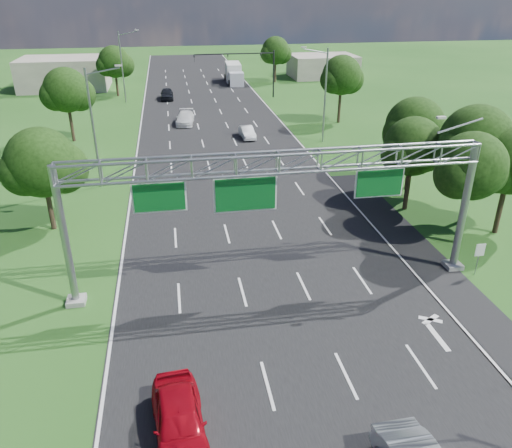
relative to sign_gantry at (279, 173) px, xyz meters
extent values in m
plane|color=#1E4C16|center=(-0.33, 18.00, -6.89)|extent=(220.00, 220.00, 0.00)
cube|color=black|center=(-0.33, 18.00, -6.89)|extent=(18.00, 180.00, 0.02)
cube|color=black|center=(9.87, 2.00, -6.89)|extent=(3.00, 30.00, 0.02)
cube|color=gray|center=(11.17, 0.00, -6.74)|extent=(1.00, 1.00, 0.30)
cylinder|color=gray|center=(11.17, 0.00, -2.89)|extent=(0.44, 0.44, 8.00)
cube|color=gray|center=(-11.33, 0.00, -6.74)|extent=(1.00, 1.00, 0.30)
cylinder|color=gray|center=(-11.33, 0.00, -2.89)|extent=(0.40, 0.40, 8.00)
cylinder|color=gray|center=(9.97, 0.00, 2.11)|extent=(2.54, 0.12, 0.79)
cube|color=beige|center=(8.77, 0.00, 2.61)|extent=(0.50, 0.22, 0.12)
cube|color=white|center=(-6.33, -0.02, -0.89)|extent=(2.80, 0.05, 1.70)
cube|color=#0A561E|center=(-6.33, -0.08, -0.89)|extent=(2.62, 0.05, 1.52)
cube|color=white|center=(-1.83, -0.02, -1.04)|extent=(3.40, 0.05, 2.00)
cube|color=#0A561E|center=(-1.83, -0.08, -1.04)|extent=(3.22, 0.05, 1.82)
cube|color=white|center=(5.67, -0.02, -0.89)|extent=(2.80, 0.05, 1.70)
cube|color=#0A561E|center=(5.67, -0.08, -0.89)|extent=(2.62, 0.05, 1.52)
cylinder|color=gray|center=(12.07, -1.00, -5.89)|extent=(0.06, 0.06, 2.00)
cube|color=white|center=(12.07, -1.03, -5.19)|extent=(0.60, 0.04, 0.80)
cylinder|color=black|center=(10.67, 53.00, -3.39)|extent=(0.24, 0.24, 7.00)
cylinder|color=black|center=(4.67, 53.00, -0.29)|extent=(12.00, 0.18, 0.18)
imported|color=black|center=(-1.33, 53.00, -0.84)|extent=(0.18, 0.22, 1.10)
imported|color=black|center=(3.67, 53.00, -0.84)|extent=(0.18, 0.22, 1.10)
imported|color=black|center=(8.67, 53.00, -0.84)|extent=(0.18, 0.22, 1.10)
cylinder|color=gray|center=(-11.83, 18.00, -1.89)|extent=(0.20, 0.20, 10.00)
cylinder|color=gray|center=(-10.53, 18.00, 2.81)|extent=(2.78, 0.12, 0.60)
cube|color=beige|center=(-9.23, 18.00, 3.21)|extent=(0.55, 0.22, 0.12)
cylinder|color=gray|center=(-11.83, 53.00, -1.89)|extent=(0.20, 0.20, 10.00)
cylinder|color=gray|center=(-10.53, 53.00, 2.81)|extent=(2.78, 0.12, 0.60)
cube|color=beige|center=(-9.23, 53.00, 3.21)|extent=(0.55, 0.22, 0.12)
cylinder|color=gray|center=(11.17, 28.00, -1.89)|extent=(0.20, 0.20, 10.00)
cylinder|color=gray|center=(9.87, 28.00, 2.81)|extent=(2.78, 0.12, 0.60)
cube|color=beige|center=(8.57, 28.00, 3.21)|extent=(0.55, 0.22, 0.12)
cylinder|color=#2D2116|center=(13.17, 3.00, -5.02)|extent=(0.36, 0.36, 3.74)
sphere|color=black|center=(13.17, 3.00, -1.39)|extent=(4.40, 4.40, 4.40)
sphere|color=black|center=(14.27, 3.40, -1.94)|extent=(3.30, 3.30, 3.30)
sphere|color=black|center=(12.18, 2.70, -1.83)|extent=(3.08, 3.08, 3.08)
cylinder|color=#2D2116|center=(15.17, 6.00, -4.80)|extent=(0.36, 0.36, 4.18)
sphere|color=black|center=(15.17, 6.00, -0.71)|extent=(5.00, 5.00, 5.00)
sphere|color=black|center=(16.42, 6.40, -1.34)|extent=(3.75, 3.75, 3.75)
sphere|color=black|center=(14.04, 5.70, -1.21)|extent=(3.50, 3.50, 3.50)
cylinder|color=#2D2116|center=(12.17, 9.00, -5.24)|extent=(0.36, 0.36, 3.30)
sphere|color=black|center=(12.17, 9.00, -1.83)|extent=(4.40, 4.40, 4.40)
sphere|color=black|center=(13.27, 9.40, -2.38)|extent=(3.30, 3.30, 3.30)
sphere|color=black|center=(11.18, 8.70, -2.27)|extent=(3.08, 3.08, 3.08)
cylinder|color=#2D2116|center=(16.67, 4.00, -5.13)|extent=(0.36, 0.36, 3.52)
sphere|color=black|center=(16.67, 4.00, -1.53)|extent=(4.60, 4.60, 4.60)
sphere|color=black|center=(15.63, 3.70, -1.99)|extent=(3.22, 3.22, 3.22)
cylinder|color=#2D2116|center=(14.17, 13.00, -5.13)|extent=(0.36, 0.36, 3.52)
sphere|color=black|center=(14.17, 13.00, -1.45)|extent=(4.80, 4.80, 4.80)
sphere|color=black|center=(15.37, 13.40, -2.05)|extent=(3.60, 3.60, 3.60)
sphere|color=black|center=(13.09, 12.70, -1.93)|extent=(3.36, 3.36, 3.36)
cylinder|color=#2D2116|center=(-14.33, 10.00, -5.35)|extent=(0.36, 0.36, 3.08)
sphere|color=black|center=(-14.33, 10.00, -1.89)|extent=(4.80, 4.80, 4.80)
sphere|color=black|center=(-13.13, 10.40, -2.49)|extent=(3.60, 3.60, 3.60)
sphere|color=black|center=(-15.41, 9.70, -2.37)|extent=(3.36, 3.36, 3.36)
cylinder|color=#2D2116|center=(-16.33, 33.00, -5.02)|extent=(0.36, 0.36, 3.74)
sphere|color=black|center=(-16.33, 33.00, -1.23)|extent=(4.80, 4.80, 4.80)
sphere|color=black|center=(-15.13, 33.40, -1.83)|extent=(3.60, 3.60, 3.60)
sphere|color=black|center=(-17.41, 32.70, -1.71)|extent=(3.36, 3.36, 3.36)
cylinder|color=#2D2116|center=(-13.33, 58.00, -5.24)|extent=(0.36, 0.36, 3.30)
sphere|color=black|center=(-13.33, 58.00, -1.67)|extent=(4.80, 4.80, 4.80)
sphere|color=black|center=(-12.13, 58.40, -2.27)|extent=(3.60, 3.60, 3.60)
sphere|color=black|center=(-14.41, 57.70, -2.15)|extent=(3.36, 3.36, 3.36)
cylinder|color=#2D2116|center=(15.67, 36.00, -4.91)|extent=(0.36, 0.36, 3.96)
sphere|color=black|center=(15.67, 36.00, -1.01)|extent=(4.80, 4.80, 4.80)
sphere|color=black|center=(16.87, 36.40, -1.61)|extent=(3.60, 3.60, 3.60)
sphere|color=black|center=(14.59, 35.70, -1.49)|extent=(3.36, 3.36, 3.36)
cylinder|color=#2D2116|center=(13.67, 66.00, -5.13)|extent=(0.36, 0.36, 3.52)
sphere|color=black|center=(13.67, 66.00, -1.45)|extent=(4.80, 4.80, 4.80)
sphere|color=black|center=(14.87, 66.40, -2.05)|extent=(3.60, 3.60, 3.60)
sphere|color=black|center=(12.59, 65.70, -1.93)|extent=(3.36, 3.36, 3.36)
cube|color=gray|center=(-22.33, 66.00, -4.39)|extent=(14.00, 10.00, 5.00)
cube|color=gray|center=(23.67, 70.00, -4.89)|extent=(12.00, 9.00, 4.00)
imported|color=#A10713|center=(-5.99, -10.10, -6.05)|extent=(2.36, 5.06, 1.68)
imported|color=silver|center=(-3.62, 38.59, -6.15)|extent=(2.67, 5.33, 1.49)
imported|color=black|center=(-5.70, 54.13, -6.08)|extent=(1.95, 4.77, 1.62)
imported|color=silver|center=(3.08, 30.99, -6.25)|extent=(1.58, 3.99, 1.29)
cube|color=silver|center=(6.30, 67.62, -5.16)|extent=(2.84, 6.41, 3.14)
cube|color=silver|center=(6.30, 63.22, -5.74)|extent=(2.53, 2.43, 2.30)
cylinder|color=black|center=(5.14, 63.43, -6.37)|extent=(0.37, 1.05, 1.05)
cylinder|color=black|center=(7.45, 63.43, -6.37)|extent=(0.37, 1.05, 1.05)
cylinder|color=black|center=(5.14, 69.71, -6.37)|extent=(0.37, 1.05, 1.05)
cylinder|color=black|center=(7.45, 69.71, -6.37)|extent=(0.37, 1.05, 1.05)
camera|label=1|loc=(-5.47, -24.32, 9.00)|focal=35.00mm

